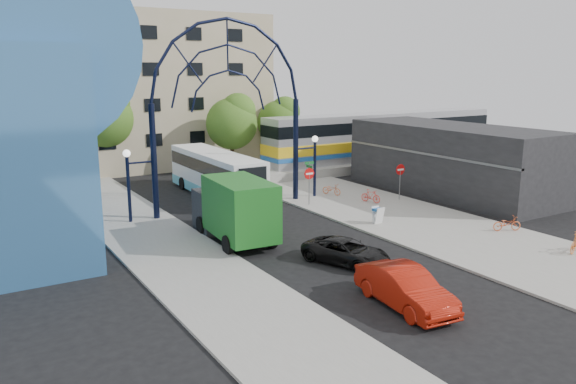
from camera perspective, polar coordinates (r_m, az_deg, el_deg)
ground at (r=25.58m, az=8.21°, el=-8.23°), size 120.00×120.00×0.00m
sidewalk_east at (r=33.58m, az=14.38°, el=-3.40°), size 8.00×56.00×0.12m
plaza_west at (r=27.37m, az=-10.74°, el=-6.81°), size 5.00×50.00×0.12m
gateway_arch at (r=35.82m, az=-6.10°, el=11.64°), size 13.64×0.44×12.10m
stop_sign at (r=37.12m, az=2.17°, el=1.53°), size 0.80×0.07×2.50m
do_not_enter_sign at (r=39.38m, az=11.33°, el=1.89°), size 0.76×0.07×2.48m
street_name_sign at (r=37.80m, az=2.17°, el=1.94°), size 0.70×0.70×2.80m
sandwich_board at (r=33.18m, az=9.11°, el=-2.13°), size 0.55×0.61×0.99m
commercial_block_east at (r=42.83m, az=16.28°, el=3.18°), size 6.00×16.00×5.00m
apartment_block at (r=56.10m, az=-13.64°, el=9.99°), size 20.00×12.10×14.00m
train_platform at (r=54.38m, az=9.65°, el=3.10°), size 32.00×5.00×0.80m
train_car at (r=54.04m, az=9.74°, el=5.72°), size 25.10×3.05×4.20m
tree_north_a at (r=49.41m, az=-5.59°, el=7.22°), size 4.48×4.48×7.00m
tree_north_b at (r=49.73m, az=-18.18°, el=7.47°), size 5.12×5.12×8.00m
tree_north_c at (r=54.05m, az=-0.76°, el=7.36°), size 4.16×4.16×6.50m
city_bus at (r=40.42m, az=-7.33°, el=1.85°), size 2.91×11.66×3.18m
green_truck at (r=29.83m, az=-5.55°, el=-1.74°), size 3.04×6.97×3.43m
black_suv at (r=26.59m, az=5.93°, el=-6.03°), size 3.36×4.64×1.17m
red_sedan at (r=22.18m, az=11.80°, el=-9.51°), size 2.11×4.84×1.55m
bike_near_a at (r=40.53m, az=4.45°, el=0.29°), size 1.04×1.61×0.80m
bike_near_b at (r=38.44m, az=8.40°, el=-0.40°), size 0.88×1.52×0.88m
bike_far_a at (r=33.63m, az=21.35°, el=-3.00°), size 1.68×1.19×0.84m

